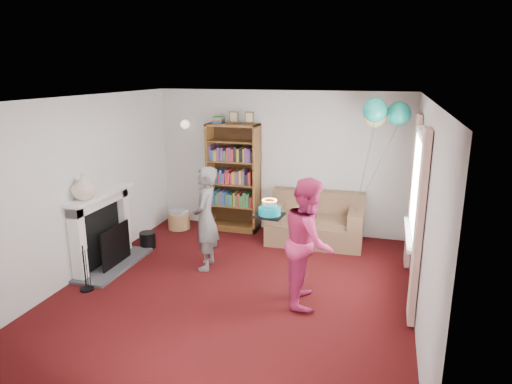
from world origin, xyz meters
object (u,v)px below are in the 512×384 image
(bookcase, at_px, (234,178))
(sofa, at_px, (316,223))
(person_striped, at_px, (206,218))
(birthday_cake, at_px, (269,211))
(person_magenta, at_px, (309,241))

(bookcase, xyz_separation_m, sofa, (1.53, -0.24, -0.63))
(bookcase, distance_m, sofa, 1.68)
(bookcase, height_order, person_striped, bookcase)
(person_striped, bearing_deg, birthday_cake, 58.58)
(bookcase, distance_m, person_magenta, 2.94)
(bookcase, xyz_separation_m, birthday_cake, (1.22, -2.16, 0.14))
(person_magenta, bearing_deg, birthday_cake, 62.60)
(person_magenta, bearing_deg, person_striped, 61.02)
(bookcase, relative_size, sofa, 1.36)
(sofa, distance_m, birthday_cake, 2.09)
(bookcase, height_order, birthday_cake, bookcase)
(sofa, height_order, person_striped, person_striped)
(bookcase, height_order, person_magenta, bookcase)
(sofa, height_order, person_magenta, person_magenta)
(sofa, relative_size, person_striped, 1.04)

